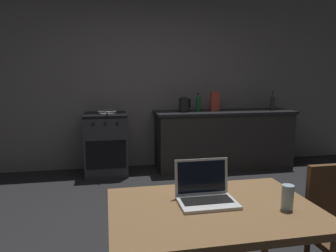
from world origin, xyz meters
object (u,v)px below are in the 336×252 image
Objects in this scene: dining_table at (213,220)px; laptop at (206,194)px; drinking_glass at (287,197)px; stove_oven at (106,144)px; bottle_b at (198,103)px; cereal_box at (215,101)px; bottle at (273,101)px; electric_kettle at (184,105)px; frying_pan at (107,112)px.

laptop is (-0.02, 0.08, 0.12)m from dining_table.
laptop is at bearing 154.92° from drinking_glass.
bottle_b reaches higher than stove_oven.
dining_table is 3.81× the size of cereal_box.
bottle is (2.59, -0.05, 0.59)m from stove_oven.
drinking_glass is 3.28m from bottle_b.
bottle is 3.52m from drinking_glass.
laptop is 2.37× the size of drinking_glass.
electric_kettle reaches higher than dining_table.
bottle is 1.00× the size of cereal_box.
electric_kettle is 0.26m from bottle_b.
bottle_b is (-1.18, 0.13, -0.01)m from bottle.
drinking_glass is at bearing -102.64° from cereal_box.
drinking_glass is (0.92, -3.13, -0.12)m from frying_pan.
electric_kettle is 1.42m from bottle.
electric_kettle is 0.76× the size of bottle.
dining_table is at bearing 163.65° from drinking_glass.
frying_pan is 1.66× the size of bottle_b.
stove_oven is 3.11m from dining_table.
laptop is 1.08× the size of cereal_box.
cereal_box is at bearing 2.33° from electric_kettle.
dining_table is 4.99× the size of electric_kettle.
dining_table is 3.80× the size of bottle.
stove_oven is at bearing 98.42° from laptop.
stove_oven is at bearing -179.88° from electric_kettle.
bottle is at bearing -1.05° from stove_oven.
electric_kettle is 0.76× the size of cereal_box.
stove_oven is 3.29× the size of bottle_b.
bottle_b is (0.46, 3.24, 0.23)m from drinking_glass.
laptop is at bearing -105.72° from bottle_b.
bottle and cereal_box have the same top height.
dining_table is 3.26m from bottle_b.
stove_oven is at bearing 100.70° from dining_table.
stove_oven is 1.53m from bottle_b.
dining_table is at bearing -101.04° from electric_kettle.
cereal_box reaches higher than frying_pan.
laptop reaches higher than frying_pan.
laptop is 0.44m from drinking_glass.
bottle is (2.04, 2.92, 0.26)m from laptop.
electric_kettle is (0.59, 3.05, 0.35)m from dining_table.
bottle is at bearing -6.31° from bottle_b.
electric_kettle reaches higher than laptop.
drinking_glass is at bearing -73.65° from frying_pan.
laptop is (0.55, -2.97, 0.32)m from stove_oven.
laptop is 3.00m from frying_pan.
bottle reaches higher than dining_table.
stove_oven is 0.79× the size of dining_table.
bottle_b reaches higher than dining_table.
stove_oven is 6.57× the size of drinking_glass.
bottle_b is at bearing 3.34° from stove_oven.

